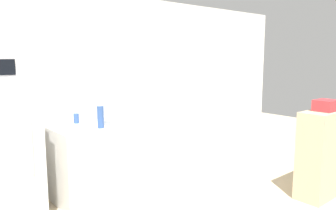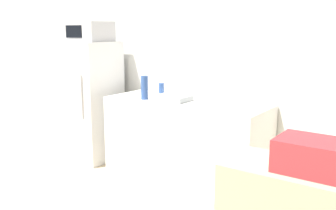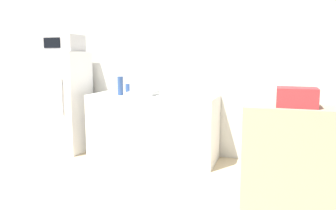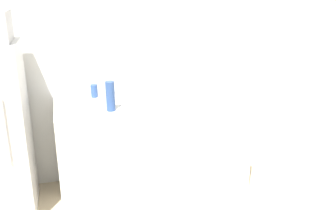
{
  "view_description": "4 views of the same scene",
  "coord_description": "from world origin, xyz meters",
  "px_view_note": "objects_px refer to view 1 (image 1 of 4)",
  "views": [
    {
      "loc": [
        -1.93,
        -0.83,
        1.76
      ],
      "look_at": [
        0.4,
        1.95,
        1.23
      ],
      "focal_mm": 35.0,
      "sensor_mm": 36.0,
      "label": 1
    },
    {
      "loc": [
        2.5,
        -0.58,
        1.68
      ],
      "look_at": [
        0.6,
        2.05,
        1.03
      ],
      "focal_mm": 40.0,
      "sensor_mm": 36.0,
      "label": 2
    },
    {
      "loc": [
        1.98,
        -1.53,
        1.45
      ],
      "look_at": [
        0.76,
        2.11,
        0.89
      ],
      "focal_mm": 35.0,
      "sensor_mm": 36.0,
      "label": 3
    },
    {
      "loc": [
        -0.47,
        -0.54,
        2.01
      ],
      "look_at": [
        0.3,
        2.19,
        1.07
      ],
      "focal_mm": 40.0,
      "sensor_mm": 36.0,
      "label": 4
    }
  ],
  "objects_px": {
    "bottle_short": "(76,118)",
    "bottle_tall": "(101,117)",
    "jar": "(334,104)",
    "refrigerator": "(6,154)",
    "basket": "(326,105)"
  },
  "relations": [
    {
      "from": "refrigerator",
      "to": "bottle_short",
      "type": "xyz_separation_m",
      "value": [
        0.91,
        0.29,
        0.22
      ]
    },
    {
      "from": "bottle_tall",
      "to": "bottle_short",
      "type": "bearing_deg",
      "value": 102.81
    },
    {
      "from": "bottle_tall",
      "to": "basket",
      "type": "distance_m",
      "value": 2.75
    },
    {
      "from": "bottle_tall",
      "to": "bottle_short",
      "type": "distance_m",
      "value": 0.46
    },
    {
      "from": "refrigerator",
      "to": "basket",
      "type": "distance_m",
      "value": 3.7
    },
    {
      "from": "bottle_tall",
      "to": "basket",
      "type": "relative_size",
      "value": 0.95
    },
    {
      "from": "bottle_short",
      "to": "basket",
      "type": "xyz_separation_m",
      "value": [
        2.32,
        -2.06,
        0.18
      ]
    },
    {
      "from": "bottle_short",
      "to": "bottle_tall",
      "type": "bearing_deg",
      "value": -77.19
    },
    {
      "from": "refrigerator",
      "to": "basket",
      "type": "bearing_deg",
      "value": -28.71
    },
    {
      "from": "bottle_tall",
      "to": "bottle_short",
      "type": "relative_size",
      "value": 2.11
    },
    {
      "from": "basket",
      "to": "jar",
      "type": "height_order",
      "value": "basket"
    },
    {
      "from": "refrigerator",
      "to": "bottle_tall",
      "type": "distance_m",
      "value": 1.06
    },
    {
      "from": "bottle_tall",
      "to": "bottle_short",
      "type": "xyz_separation_m",
      "value": [
        -0.1,
        0.45,
        -0.07
      ]
    },
    {
      "from": "refrigerator",
      "to": "bottle_tall",
      "type": "relative_size",
      "value": 5.85
    },
    {
      "from": "bottle_short",
      "to": "jar",
      "type": "height_order",
      "value": "jar"
    }
  ]
}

